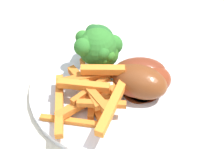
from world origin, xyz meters
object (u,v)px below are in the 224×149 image
at_px(carrot_fries_pile, 91,92).
at_px(chicken_drumstick_near, 140,81).
at_px(broccoli_floret_middle, 97,47).
at_px(chicken_drumstick_far, 136,73).
at_px(broccoli_floret_front, 98,41).
at_px(dinner_plate, 112,86).
at_px(chicken_drumstick_extra, 136,79).
at_px(broccoli_floret_back, 105,54).

height_order(carrot_fries_pile, chicken_drumstick_near, carrot_fries_pile).
bearing_deg(broccoli_floret_middle, chicken_drumstick_far, 33.91).
bearing_deg(broccoli_floret_front, broccoli_floret_middle, -29.22).
relative_size(dinner_plate, carrot_fries_pile, 1.73).
bearing_deg(chicken_drumstick_far, broccoli_floret_middle, -146.09).
bearing_deg(chicken_drumstick_extra, chicken_drumstick_far, 144.50).
bearing_deg(broccoli_floret_back, carrot_fries_pile, -46.60).
relative_size(chicken_drumstick_near, chicken_drumstick_far, 1.08).
distance_m(broccoli_floret_back, chicken_drumstick_extra, 0.06).
bearing_deg(dinner_plate, chicken_drumstick_near, 42.41).
bearing_deg(broccoli_floret_front, chicken_drumstick_extra, 11.35).
distance_m(chicken_drumstick_far, chicken_drumstick_extra, 0.02).
bearing_deg(chicken_drumstick_far, chicken_drumstick_near, -12.85).
xyz_separation_m(dinner_plate, broccoli_floret_middle, (-0.04, -0.00, 0.05)).
bearing_deg(broccoli_floret_back, chicken_drumstick_far, 30.66).
bearing_deg(chicken_drumstick_extra, broccoli_floret_middle, -157.65).
bearing_deg(broccoli_floret_front, carrot_fries_pile, -35.25).
bearing_deg(chicken_drumstick_extra, chicken_drumstick_near, 60.25).
xyz_separation_m(broccoli_floret_front, chicken_drumstick_extra, (0.09, 0.02, -0.02)).
bearing_deg(broccoli_floret_back, broccoli_floret_middle, -130.18).
distance_m(broccoli_floret_front, chicken_drumstick_near, 0.09).
height_order(carrot_fries_pile, chicken_drumstick_extra, same).
relative_size(broccoli_floret_middle, broccoli_floret_back, 1.38).
distance_m(dinner_plate, chicken_drumstick_near, 0.05).
xyz_separation_m(broccoli_floret_middle, chicken_drumstick_extra, (0.07, 0.03, -0.03)).
relative_size(carrot_fries_pile, chicken_drumstick_near, 1.03).
bearing_deg(broccoli_floret_middle, chicken_drumstick_extra, 22.35).
relative_size(broccoli_floret_middle, chicken_drumstick_near, 0.55).
bearing_deg(carrot_fries_pile, chicken_drumstick_near, 78.10).
bearing_deg(broccoli_floret_front, chicken_drumstick_far, 19.74).
distance_m(broccoli_floret_front, chicken_drumstick_extra, 0.09).
xyz_separation_m(carrot_fries_pile, chicken_drumstick_far, (-0.00, 0.08, 0.00)).
xyz_separation_m(chicken_drumstick_near, chicken_drumstick_extra, (-0.00, -0.01, 0.00)).
bearing_deg(chicken_drumstick_far, dinner_plate, -116.43).
bearing_deg(carrot_fries_pile, dinner_plate, 110.09).
bearing_deg(broccoli_floret_front, dinner_plate, -6.74).
relative_size(dinner_plate, chicken_drumstick_far, 1.92).
height_order(broccoli_floret_middle, broccoli_floret_back, broccoli_floret_middle).
bearing_deg(chicken_drumstick_extra, broccoli_floret_back, -162.44).
bearing_deg(chicken_drumstick_near, chicken_drumstick_extra, -119.75).
relative_size(carrot_fries_pile, chicken_drumstick_extra, 1.16).
distance_m(broccoli_floret_middle, carrot_fries_pile, 0.07).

